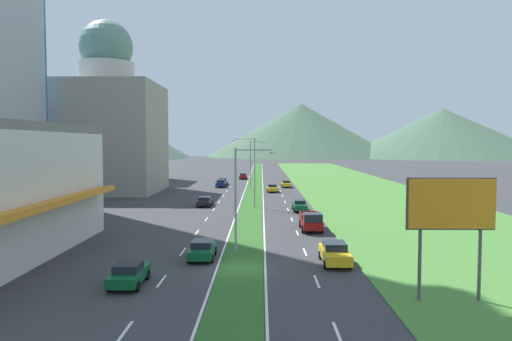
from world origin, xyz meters
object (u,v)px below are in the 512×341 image
car_4 (243,176)px  pickup_truck_0 (311,221)px  car_7 (286,184)px  car_5 (129,274)px  car_3 (223,181)px  car_6 (202,249)px  car_9 (335,253)px  car_0 (205,201)px  billboard_roadside (451,209)px  car_1 (300,205)px  street_lamp_near (241,192)px  street_lamp_mid (252,168)px  street_lamp_far (252,161)px  car_2 (272,188)px  car_8 (221,183)px

car_4 → pickup_truck_0: 71.51m
car_7 → car_5: bearing=-11.3°
car_3 → pickup_truck_0: size_ratio=0.84×
car_6 → pickup_truck_0: 15.57m
car_9 → pickup_truck_0: bearing=-178.5°
car_0 → car_5: size_ratio=1.04×
billboard_roadside → car_6: 18.80m
car_4 → car_6: (0.02, -82.94, -0.02)m
car_3 → car_7: size_ratio=1.03×
car_1 → car_3: size_ratio=1.04×
billboard_roadside → car_3: size_ratio=1.57×
car_3 → car_5: 73.20m
car_5 → pickup_truck_0: bearing=-35.5°
car_3 → car_7: 14.66m
car_9 → street_lamp_near: bearing=-114.1°
pickup_truck_0 → street_lamp_mid: bearing=-159.8°
street_lamp_far → car_2: 8.63m
car_7 → car_6: bearing=-9.1°
billboard_roadside → car_0: 45.37m
street_lamp_mid → car_2: bearing=81.3°
billboard_roadside → car_1: 37.09m
street_lamp_far → pickup_truck_0: size_ratio=1.77×
car_0 → car_2: car_2 is taller
billboard_roadside → pickup_truck_0: 23.03m
street_lamp_mid → car_0: street_lamp_mid is taller
street_lamp_near → car_1: 25.98m
billboard_roadside → car_2: (-8.73, 61.15, -4.57)m
street_lamp_mid → car_7: street_lamp_mid is taller
car_2 → pickup_truck_0: bearing=4.6°
billboard_roadside → pickup_truck_0: (-5.59, 21.92, -4.32)m
street_lamp_far → car_1: size_ratio=2.04×
pickup_truck_0 → car_7: bearing=-180.0°
car_2 → pickup_truck_0: size_ratio=0.80×
car_1 → car_9: (0.39, -27.92, 0.06)m
car_1 → car_0: bearing=-109.0°
car_2 → car_9: (3.50, -52.69, 0.08)m
street_lamp_far → car_0: size_ratio=2.22×
car_2 → billboard_roadside: bearing=8.1°
street_lamp_mid → car_0: (-6.90, 1.48, -4.94)m
street_lamp_mid → billboard_roadside: bearing=-73.0°
billboard_roadside → car_5: bearing=171.6°
street_lamp_mid → billboard_roadside: (12.05, -39.49, -0.36)m
car_7 → car_1: bearing=-0.0°
street_lamp_far → car_6: (-2.73, -57.42, -4.70)m
street_lamp_near → billboard_roadside: size_ratio=1.22×
car_2 → car_5: (-10.46, -58.31, 0.01)m
car_2 → car_8: (-10.43, 9.60, 0.05)m
car_6 → car_2: bearing=-7.4°
street_lamp_mid → pickup_truck_0: size_ratio=1.82×
car_4 → car_2: bearing=-168.1°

